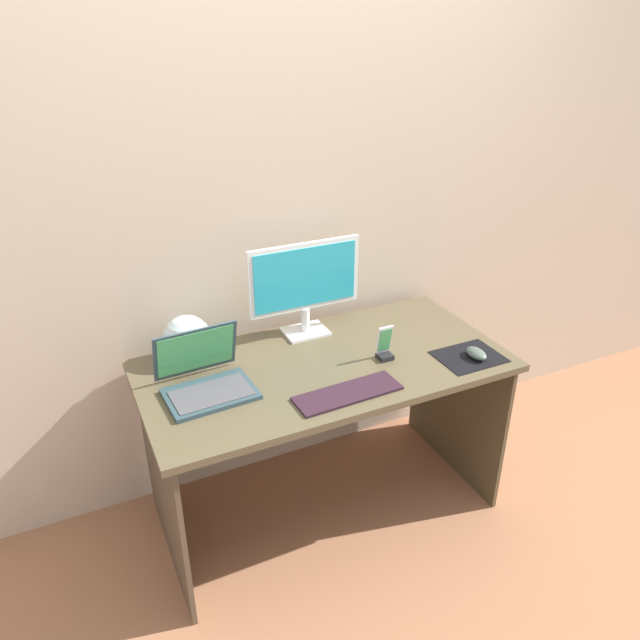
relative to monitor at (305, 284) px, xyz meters
name	(u,v)px	position (x,y,z in m)	size (l,w,h in m)	color
ground_plane	(324,504)	(-0.03, -0.25, -0.95)	(8.00, 8.00, 0.00)	#976243
wall_back	(280,202)	(-0.03, 0.16, 0.30)	(6.00, 0.04, 2.50)	#C7B29B
desk	(325,395)	(-0.03, -0.25, -0.38)	(1.41, 0.70, 0.72)	brown
monitor	(305,284)	(0.00, 0.00, 0.00)	(0.48, 0.14, 0.40)	white
laptop	(206,379)	(-0.49, -0.24, -0.18)	(0.32, 0.29, 0.21)	#2E444B
fishbowl	(187,339)	(-0.50, 0.00, -0.14)	(0.19, 0.19, 0.19)	silver
keyboard_external	(348,393)	(-0.05, -0.48, -0.22)	(0.39, 0.13, 0.01)	#2C1824
mousepad	(469,357)	(0.50, -0.46, -0.22)	(0.25, 0.20, 0.00)	black
mouse	(476,353)	(0.51, -0.47, -0.20)	(0.06, 0.10, 0.04)	#48574E
phone_in_dock	(385,347)	(0.19, -0.32, -0.18)	(0.06, 0.05, 0.14)	black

